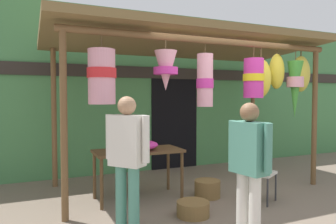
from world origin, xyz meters
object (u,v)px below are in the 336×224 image
object	(u,v)px
display_table	(138,155)
flower_heap_on_table	(138,145)
vendor_in_orange	(249,161)
folding_chair	(258,170)
shopper_by_bananas	(127,153)
wicker_basket_spare	(193,209)
wicker_basket_by_table	(207,189)

from	to	relation	value
display_table	flower_heap_on_table	bearing A→B (deg)	-114.65
display_table	vendor_in_orange	distance (m)	2.01
folding_chair	shopper_by_bananas	world-z (taller)	shopper_by_bananas
wicker_basket_spare	vendor_in_orange	distance (m)	1.22
flower_heap_on_table	shopper_by_bananas	world-z (taller)	shopper_by_bananas
shopper_by_bananas	display_table	bearing A→B (deg)	65.95
display_table	wicker_basket_spare	distance (m)	1.24
flower_heap_on_table	vendor_in_orange	bearing A→B (deg)	-69.58
display_table	vendor_in_orange	size ratio (longest dim) A/B	0.89
display_table	wicker_basket_by_table	world-z (taller)	display_table
folding_chair	wicker_basket_spare	size ratio (longest dim) A/B	1.91
flower_heap_on_table	wicker_basket_spare	bearing A→B (deg)	-62.81
wicker_basket_by_table	wicker_basket_spare	bearing A→B (deg)	-133.33
folding_chair	vendor_in_orange	size ratio (longest dim) A/B	0.55
vendor_in_orange	shopper_by_bananas	size ratio (longest dim) A/B	0.96
wicker_basket_spare	vendor_in_orange	bearing A→B (deg)	-77.16
shopper_by_bananas	flower_heap_on_table	bearing A→B (deg)	65.99
flower_heap_on_table	wicker_basket_by_table	xyz separation A→B (m)	(1.07, -0.29, -0.72)
wicker_basket_spare	shopper_by_bananas	bearing A→B (deg)	-171.30
vendor_in_orange	display_table	bearing A→B (deg)	108.75
display_table	vendor_in_orange	world-z (taller)	vendor_in_orange
folding_chair	vendor_in_orange	distance (m)	1.42
display_table	wicker_basket_by_table	xyz separation A→B (m)	(1.03, -0.37, -0.55)
display_table	wicker_basket_by_table	distance (m)	1.22
display_table	vendor_in_orange	bearing A→B (deg)	-71.25
display_table	vendor_in_orange	xyz separation A→B (m)	(0.64, -1.89, 0.21)
folding_chair	wicker_basket_spare	distance (m)	1.22
flower_heap_on_table	vendor_in_orange	distance (m)	1.94
wicker_basket_by_table	wicker_basket_spare	world-z (taller)	wicker_basket_by_table
wicker_basket_spare	shopper_by_bananas	xyz separation A→B (m)	(-0.95, -0.14, 0.84)
vendor_in_orange	shopper_by_bananas	xyz separation A→B (m)	(-1.15, 0.76, 0.05)
wicker_basket_by_table	vendor_in_orange	world-z (taller)	vendor_in_orange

